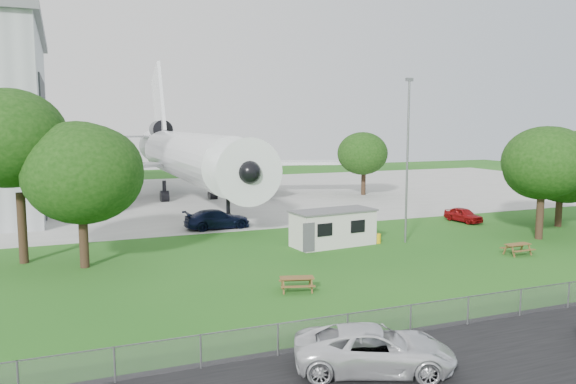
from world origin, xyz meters
name	(u,v)px	position (x,y,z in m)	size (l,w,h in m)	color
ground	(347,274)	(0.00, 0.00, 0.00)	(160.00, 160.00, 0.00)	#306E20
asphalt_strip	(508,359)	(0.00, -13.00, 0.01)	(120.00, 8.00, 0.02)	black
concrete_apron	(200,196)	(0.00, 38.00, 0.01)	(120.00, 46.00, 0.03)	#B7B7B2
airliner	(187,154)	(-2.00, 35.86, 5.27)	(46.36, 47.73, 17.69)	white
site_cabin	(333,228)	(2.74, 7.33, 1.31)	(6.88, 3.37, 2.62)	silver
picnic_west	(297,291)	(-4.08, -2.04, 0.00)	(1.80, 1.50, 0.76)	brown
picnic_east	(517,255)	(13.02, -0.02, 0.00)	(1.80, 1.50, 0.76)	brown
fence	(449,328)	(0.00, -9.50, 0.00)	(58.00, 0.04, 1.30)	gray
lamp_mast	(407,162)	(8.20, 6.20, 6.00)	(0.16, 0.16, 12.00)	slate
tree_west_big	(17,141)	(-17.91, 10.02, 7.78)	(8.16, 8.16, 11.88)	#382619
tree_west_small	(81,177)	(-14.36, 7.40, 5.63)	(7.36, 7.36, 9.32)	#382619
tree_east_front	(543,167)	(18.46, 3.42, 5.57)	(7.11, 7.11, 9.14)	#382619
tree_east_back	(562,164)	(24.14, 6.81, 5.43)	(7.83, 7.83, 9.35)	#382619
tree_far_apron	(364,153)	(19.05, 31.70, 5.25)	(6.47, 6.47, 8.50)	#382619
car_west_estate	(374,349)	(-5.24, -12.01, 0.80)	(2.66, 5.78, 1.61)	white
car_ne_hatch	(463,215)	(17.97, 11.64, 0.64)	(1.51, 3.76, 1.28)	maroon
car_apron_van	(217,219)	(-3.47, 16.76, 0.80)	(2.25, 5.54, 1.61)	black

